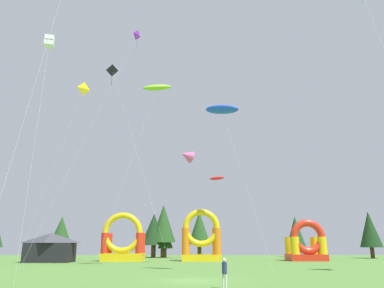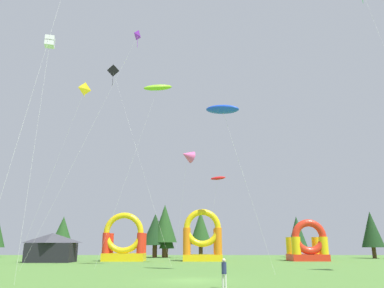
{
  "view_description": "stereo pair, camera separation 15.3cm",
  "coord_description": "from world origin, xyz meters",
  "px_view_note": "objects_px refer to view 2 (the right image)",
  "views": [
    {
      "loc": [
        0.07,
        -27.91,
        2.54
      ],
      "look_at": [
        0.0,
        11.38,
        12.98
      ],
      "focal_mm": 35.07,
      "sensor_mm": 36.0,
      "label": 1
    },
    {
      "loc": [
        0.22,
        -27.91,
        2.54
      ],
      "look_at": [
        0.0,
        11.38,
        12.98
      ],
      "focal_mm": 35.07,
      "sensor_mm": 36.0,
      "label": 2
    }
  ],
  "objects_px": {
    "kite_white_box": "(50,42)",
    "inflatable_blue_arch": "(308,246)",
    "festival_tent": "(52,248)",
    "kite_lime_parafoil": "(158,88)",
    "kite_purple_diamond": "(137,39)",
    "kite_red_parafoil": "(218,178)",
    "kite_blue_parafoil": "(222,109)",
    "kite_yellow_diamond": "(85,90)",
    "kite_black_diamond": "(114,72)",
    "person_left_edge": "(224,271)",
    "inflatable_yellow_castle": "(202,241)",
    "inflatable_red_slide": "(124,244)",
    "kite_pink_delta": "(187,155)"
  },
  "relations": [
    {
      "from": "person_left_edge",
      "to": "inflatable_yellow_castle",
      "type": "xyz_separation_m",
      "value": [
        -0.51,
        34.84,
        1.87
      ]
    },
    {
      "from": "inflatable_yellow_castle",
      "to": "inflatable_blue_arch",
      "type": "xyz_separation_m",
      "value": [
        15.91,
        0.69,
        -0.76
      ]
    },
    {
      "from": "kite_blue_parafoil",
      "to": "kite_lime_parafoil",
      "type": "height_order",
      "value": "kite_lime_parafoil"
    },
    {
      "from": "kite_black_diamond",
      "to": "inflatable_yellow_castle",
      "type": "xyz_separation_m",
      "value": [
        13.4,
        5.96,
        -24.68
      ]
    },
    {
      "from": "kite_black_diamond",
      "to": "person_left_edge",
      "type": "height_order",
      "value": "kite_black_diamond"
    },
    {
      "from": "festival_tent",
      "to": "kite_black_diamond",
      "type": "bearing_deg",
      "value": -17.39
    },
    {
      "from": "kite_red_parafoil",
      "to": "inflatable_red_slide",
      "type": "bearing_deg",
      "value": 166.89
    },
    {
      "from": "kite_white_box",
      "to": "kite_blue_parafoil",
      "type": "distance_m",
      "value": 16.82
    },
    {
      "from": "kite_red_parafoil",
      "to": "inflatable_red_slide",
      "type": "distance_m",
      "value": 17.06
    },
    {
      "from": "kite_red_parafoil",
      "to": "person_left_edge",
      "type": "distance_m",
      "value": 33.08
    },
    {
      "from": "kite_lime_parafoil",
      "to": "kite_purple_diamond",
      "type": "bearing_deg",
      "value": -127.62
    },
    {
      "from": "kite_red_parafoil",
      "to": "kite_lime_parafoil",
      "type": "relative_size",
      "value": 0.55
    },
    {
      "from": "kite_black_diamond",
      "to": "kite_blue_parafoil",
      "type": "distance_m",
      "value": 25.62
    },
    {
      "from": "kite_white_box",
      "to": "inflatable_yellow_castle",
      "type": "distance_m",
      "value": 36.25
    },
    {
      "from": "inflatable_red_slide",
      "to": "kite_purple_diamond",
      "type": "bearing_deg",
      "value": -78.53
    },
    {
      "from": "kite_yellow_diamond",
      "to": "person_left_edge",
      "type": "xyz_separation_m",
      "value": [
        16.61,
        -24.35,
        -21.75
      ]
    },
    {
      "from": "kite_blue_parafoil",
      "to": "inflatable_yellow_castle",
      "type": "xyz_separation_m",
      "value": [
        -1.58,
        22.81,
        -12.52
      ]
    },
    {
      "from": "kite_white_box",
      "to": "inflatable_blue_arch",
      "type": "xyz_separation_m",
      "value": [
        29.31,
        30.29,
        -16.83
      ]
    },
    {
      "from": "kite_yellow_diamond",
      "to": "kite_white_box",
      "type": "bearing_deg",
      "value": -81.94
    },
    {
      "from": "kite_red_parafoil",
      "to": "kite_yellow_diamond",
      "type": "bearing_deg",
      "value": -159.47
    },
    {
      "from": "kite_yellow_diamond",
      "to": "kite_red_parafoil",
      "type": "bearing_deg",
      "value": 20.53
    },
    {
      "from": "kite_purple_diamond",
      "to": "kite_red_parafoil",
      "type": "xyz_separation_m",
      "value": [
        10.28,
        14.7,
        -14.13
      ]
    },
    {
      "from": "inflatable_red_slide",
      "to": "kite_yellow_diamond",
      "type": "bearing_deg",
      "value": -113.75
    },
    {
      "from": "kite_black_diamond",
      "to": "kite_lime_parafoil",
      "type": "distance_m",
      "value": 13.76
    },
    {
      "from": "kite_lime_parafoil",
      "to": "kite_blue_parafoil",
      "type": "bearing_deg",
      "value": -46.2
    },
    {
      "from": "kite_purple_diamond",
      "to": "kite_red_parafoil",
      "type": "relative_size",
      "value": 2.22
    },
    {
      "from": "kite_blue_parafoil",
      "to": "inflatable_blue_arch",
      "type": "distance_m",
      "value": 30.56
    },
    {
      "from": "kite_white_box",
      "to": "inflatable_blue_arch",
      "type": "height_order",
      "value": "kite_white_box"
    },
    {
      "from": "kite_lime_parafoil",
      "to": "kite_yellow_diamond",
      "type": "relative_size",
      "value": 0.93
    },
    {
      "from": "kite_black_diamond",
      "to": "kite_purple_diamond",
      "type": "height_order",
      "value": "kite_black_diamond"
    },
    {
      "from": "kite_pink_delta",
      "to": "inflatable_blue_arch",
      "type": "xyz_separation_m",
      "value": [
        18.04,
        9.12,
        -11.94
      ]
    },
    {
      "from": "kite_purple_diamond",
      "to": "festival_tent",
      "type": "height_order",
      "value": "kite_purple_diamond"
    },
    {
      "from": "person_left_edge",
      "to": "kite_pink_delta",
      "type": "bearing_deg",
      "value": 115.39
    },
    {
      "from": "kite_yellow_diamond",
      "to": "festival_tent",
      "type": "distance_m",
      "value": 22.51
    },
    {
      "from": "kite_blue_parafoil",
      "to": "inflatable_yellow_castle",
      "type": "distance_m",
      "value": 26.07
    },
    {
      "from": "kite_white_box",
      "to": "inflatable_red_slide",
      "type": "relative_size",
      "value": 2.78
    },
    {
      "from": "kite_blue_parafoil",
      "to": "kite_lime_parafoil",
      "type": "bearing_deg",
      "value": 133.8
    },
    {
      "from": "inflatable_yellow_castle",
      "to": "kite_pink_delta",
      "type": "bearing_deg",
      "value": -104.16
    },
    {
      "from": "kite_red_parafoil",
      "to": "kite_white_box",
      "type": "bearing_deg",
      "value": -121.1
    },
    {
      "from": "kite_purple_diamond",
      "to": "kite_blue_parafoil",
      "type": "distance_m",
      "value": 14.91
    },
    {
      "from": "kite_yellow_diamond",
      "to": "festival_tent",
      "type": "relative_size",
      "value": 3.78
    },
    {
      "from": "festival_tent",
      "to": "kite_lime_parafoil",
      "type": "bearing_deg",
      "value": -37.06
    },
    {
      "from": "festival_tent",
      "to": "kite_yellow_diamond",
      "type": "bearing_deg",
      "value": -53.75
    },
    {
      "from": "kite_pink_delta",
      "to": "kite_yellow_diamond",
      "type": "bearing_deg",
      "value": -171.6
    },
    {
      "from": "kite_purple_diamond",
      "to": "kite_blue_parafoil",
      "type": "relative_size",
      "value": 1.66
    },
    {
      "from": "kite_purple_diamond",
      "to": "kite_blue_parafoil",
      "type": "xyz_separation_m",
      "value": [
        9.58,
        -4.49,
        -10.5
      ]
    },
    {
      "from": "kite_black_diamond",
      "to": "festival_tent",
      "type": "bearing_deg",
      "value": 162.61
    },
    {
      "from": "kite_pink_delta",
      "to": "festival_tent",
      "type": "distance_m",
      "value": 23.12
    },
    {
      "from": "kite_white_box",
      "to": "person_left_edge",
      "type": "distance_m",
      "value": 23.31
    },
    {
      "from": "kite_lime_parafoil",
      "to": "kite_yellow_diamond",
      "type": "height_order",
      "value": "kite_yellow_diamond"
    }
  ]
}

